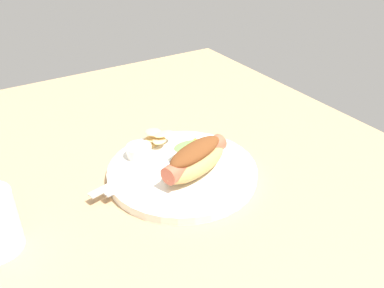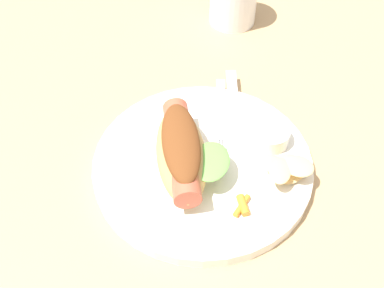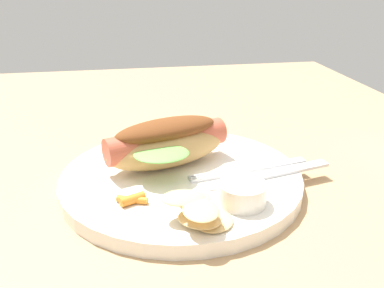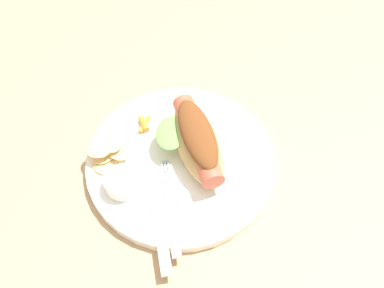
{
  "view_description": "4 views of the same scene",
  "coord_description": "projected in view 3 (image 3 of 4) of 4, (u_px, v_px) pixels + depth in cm",
  "views": [
    {
      "loc": [
        51.12,
        -30.64,
        43.44
      ],
      "look_at": [
        -0.7,
        1.67,
        6.44
      ],
      "focal_mm": 38.09,
      "sensor_mm": 36.0,
      "label": 1
    },
    {
      "loc": [
        -8.04,
        38.25,
        49.55
      ],
      "look_at": [
        -0.07,
        0.51,
        5.11
      ],
      "focal_mm": 46.97,
      "sensor_mm": 36.0,
      "label": 2
    },
    {
      "loc": [
        -43.48,
        6.29,
        23.11
      ],
      "look_at": [
        -1.81,
        -1.16,
        5.25
      ],
      "focal_mm": 39.41,
      "sensor_mm": 36.0,
      "label": 3
    },
    {
      "loc": [
        1.5,
        -34.62,
        54.77
      ],
      "look_at": [
        0.39,
        -0.75,
        6.4
      ],
      "focal_mm": 41.5,
      "sensor_mm": 36.0,
      "label": 4
    }
  ],
  "objects": [
    {
      "name": "fork",
      "position": [
        252.0,
        169.0,
        0.48
      ],
      "size": [
        3.7,
        14.46,
        0.4
      ],
      "rotation": [
        0.0,
        0.0,
        1.75
      ],
      "color": "silver",
      "rests_on": "plate"
    },
    {
      "name": "knife",
      "position": [
        269.0,
        174.0,
        0.47
      ],
      "size": [
        4.72,
        15.3,
        0.36
      ],
      "primitive_type": "cube",
      "rotation": [
        0.0,
        0.0,
        1.79
      ],
      "color": "silver",
      "rests_on": "plate"
    },
    {
      "name": "chips_pile",
      "position": [
        198.0,
        211.0,
        0.38
      ],
      "size": [
        6.68,
        7.23,
        2.61
      ],
      "color": "#E7C07A",
      "rests_on": "plate"
    },
    {
      "name": "sauce_ramekin",
      "position": [
        242.0,
        194.0,
        0.41
      ],
      "size": [
        4.72,
        4.72,
        2.22
      ],
      "primitive_type": "cylinder",
      "color": "white",
      "rests_on": "plate"
    },
    {
      "name": "hot_dog",
      "position": [
        167.0,
        143.0,
        0.48
      ],
      "size": [
        11.13,
        15.68,
        5.63
      ],
      "rotation": [
        0.0,
        0.0,
        1.9
      ],
      "color": "tan",
      "rests_on": "plate"
    },
    {
      "name": "plate",
      "position": [
        177.0,
        179.0,
        0.48
      ],
      "size": [
        27.08,
        27.08,
        1.6
      ],
      "primitive_type": "cylinder",
      "color": "white",
      "rests_on": "ground_plane"
    },
    {
      "name": "carrot_garnish",
      "position": [
        132.0,
        199.0,
        0.41
      ],
      "size": [
        1.95,
        3.16,
        0.96
      ],
      "color": "orange",
      "rests_on": "plate"
    },
    {
      "name": "ground_plane",
      "position": [
        180.0,
        187.0,
        0.5
      ],
      "size": [
        120.0,
        90.0,
        1.8
      ],
      "primitive_type": "cube",
      "color": "tan"
    }
  ]
}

